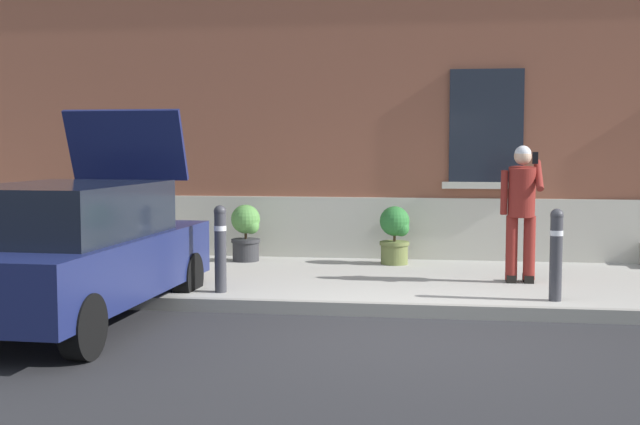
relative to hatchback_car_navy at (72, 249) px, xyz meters
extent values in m
plane|color=#232326|center=(3.51, -0.09, -0.80)|extent=(80.00, 80.00, 0.00)
cube|color=#99968E|center=(3.51, 2.71, -0.72)|extent=(24.00, 3.60, 0.15)
cube|color=gray|center=(3.51, 0.85, -0.72)|extent=(24.00, 0.12, 0.15)
cube|color=brown|center=(3.51, 5.21, 2.95)|extent=(24.00, 1.40, 7.50)
cube|color=#BCB7A8|center=(3.51, 4.49, -0.25)|extent=(24.00, 0.08, 1.10)
cube|color=black|center=(4.56, 4.48, 1.40)|extent=(1.10, 0.06, 1.70)
cube|color=#BCB7A8|center=(4.56, 4.45, 0.50)|extent=(1.30, 0.12, 0.10)
cube|color=#161E4C|center=(0.00, 0.02, -0.18)|extent=(1.88, 4.06, 0.64)
cube|color=black|center=(0.00, -0.13, 0.42)|extent=(1.62, 2.45, 0.56)
cube|color=black|center=(0.07, 2.03, -0.40)|extent=(1.66, 0.15, 0.20)
cube|color=yellow|center=(0.07, 2.03, -0.22)|extent=(0.52, 0.04, 0.12)
cube|color=#B21414|center=(-0.69, 2.05, 0.04)|extent=(0.16, 0.05, 0.18)
cube|color=#B21414|center=(0.82, 2.00, 0.04)|extent=(0.16, 0.05, 0.18)
cube|color=#161E4C|center=(0.04, 1.47, 1.10)|extent=(1.50, 0.41, 0.87)
cylinder|color=black|center=(0.75, -1.41, -0.50)|extent=(0.22, 0.61, 0.60)
cylinder|color=black|center=(-0.75, 1.44, -0.50)|extent=(0.22, 0.61, 0.60)
cylinder|color=black|center=(0.84, 1.39, -0.50)|extent=(0.22, 0.61, 0.60)
cylinder|color=#333338|center=(5.17, 1.26, -0.17)|extent=(0.14, 0.14, 0.95)
sphere|color=#333338|center=(5.17, 1.26, 0.32)|extent=(0.15, 0.15, 0.15)
cylinder|color=silver|center=(5.17, 1.26, 0.12)|extent=(0.15, 0.15, 0.06)
cylinder|color=#333338|center=(1.28, 1.26, -0.17)|extent=(0.14, 0.14, 0.95)
sphere|color=#333338|center=(1.28, 1.26, 0.32)|extent=(0.15, 0.15, 0.15)
cylinder|color=silver|center=(1.28, 1.26, 0.12)|extent=(0.15, 0.15, 0.06)
cylinder|color=maroon|center=(4.79, 2.46, -0.20)|extent=(0.15, 0.15, 0.82)
cube|color=black|center=(4.79, 2.52, -0.60)|extent=(0.12, 0.28, 0.10)
cylinder|color=maroon|center=(5.01, 2.46, -0.20)|extent=(0.15, 0.15, 0.82)
cube|color=black|center=(5.01, 2.52, -0.60)|extent=(0.12, 0.28, 0.10)
cylinder|color=maroon|center=(4.90, 2.43, 0.52)|extent=(0.34, 0.40, 0.65)
sphere|color=tan|center=(4.90, 2.38, 0.97)|extent=(0.22, 0.22, 0.22)
sphere|color=silver|center=(4.90, 2.38, 1.00)|extent=(0.21, 0.21, 0.21)
cylinder|color=maroon|center=(4.68, 2.40, 0.51)|extent=(0.09, 0.15, 0.57)
cylinder|color=maroon|center=(5.10, 2.40, 0.73)|extent=(0.09, 0.44, 0.39)
cube|color=black|center=(5.05, 2.36, 0.95)|extent=(0.07, 0.02, 0.15)
cylinder|color=#B25B38|center=(-1.29, 3.98, -0.48)|extent=(0.40, 0.40, 0.34)
cylinder|color=#B25B38|center=(-1.29, 3.98, -0.34)|extent=(0.44, 0.44, 0.05)
cylinder|color=#47331E|center=(-1.29, 3.98, -0.19)|extent=(0.04, 0.04, 0.24)
sphere|color=#286B2D|center=(-1.29, 3.98, -0.01)|extent=(0.44, 0.44, 0.44)
sphere|color=#286B2D|center=(-1.19, 3.93, -0.11)|extent=(0.24, 0.24, 0.24)
cylinder|color=#2D2D30|center=(0.96, 3.92, -0.48)|extent=(0.40, 0.40, 0.34)
cylinder|color=#2D2D30|center=(0.96, 3.92, -0.34)|extent=(0.44, 0.44, 0.05)
cylinder|color=#47331E|center=(0.96, 3.92, -0.19)|extent=(0.04, 0.04, 0.24)
sphere|color=#4C843D|center=(0.96, 3.92, -0.01)|extent=(0.44, 0.44, 0.44)
sphere|color=#4C843D|center=(1.06, 3.87, -0.11)|extent=(0.24, 0.24, 0.24)
cylinder|color=#606B38|center=(3.22, 3.90, -0.48)|extent=(0.40, 0.40, 0.34)
cylinder|color=#606B38|center=(3.22, 3.90, -0.34)|extent=(0.44, 0.44, 0.05)
cylinder|color=#47331E|center=(3.22, 3.90, -0.19)|extent=(0.04, 0.04, 0.24)
sphere|color=#286B2D|center=(3.22, 3.90, -0.01)|extent=(0.44, 0.44, 0.44)
sphere|color=#286B2D|center=(3.32, 3.85, -0.11)|extent=(0.24, 0.24, 0.24)
camera|label=1|loc=(3.83, -8.17, 1.09)|focal=46.05mm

